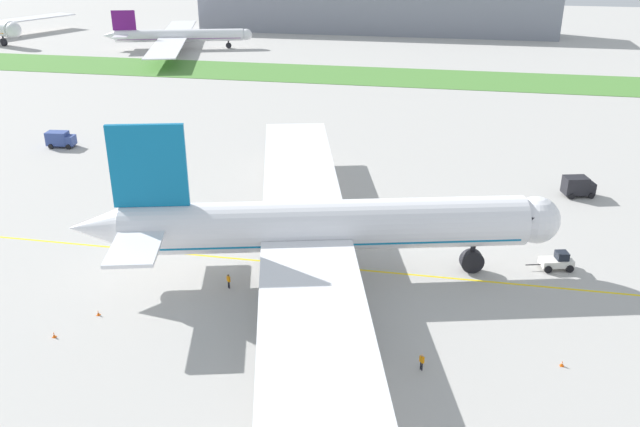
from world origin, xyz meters
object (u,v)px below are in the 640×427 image
(airliner_foreground, at_px, (319,227))
(traffic_cone_starboard_wing, at_px, (562,363))
(service_truck_catering_van, at_px, (578,186))
(parked_airliner_far_centre, at_px, (177,36))
(traffic_cone_near_nose, at_px, (54,335))
(ground_crew_marshaller_front, at_px, (229,280))
(ground_crew_wingwalker_port, at_px, (329,269))
(traffic_cone_port_wing, at_px, (98,313))
(service_truck_baggage_loader, at_px, (291,136))
(pushback_tug, at_px, (557,261))
(service_truck_fuel_bowser, at_px, (60,139))
(ground_crew_wingwalker_starboard, at_px, (422,360))

(airliner_foreground, distance_m, traffic_cone_starboard_wing, 28.93)
(service_truck_catering_van, relative_size, parked_airliner_far_centre, 0.06)
(airliner_foreground, relative_size, parked_airliner_far_centre, 1.12)
(parked_airliner_far_centre, bearing_deg, traffic_cone_near_nose, -72.07)
(ground_crew_marshaller_front, relative_size, service_truck_catering_van, 0.35)
(ground_crew_wingwalker_port, distance_m, traffic_cone_port_wing, 25.61)
(service_truck_baggage_loader, distance_m, service_truck_catering_van, 50.78)
(pushback_tug, xyz_separation_m, ground_crew_marshaller_front, (-36.68, -11.75, 0.07))
(traffic_cone_port_wing, xyz_separation_m, traffic_cone_starboard_wing, (46.33, 0.09, 0.00))
(traffic_cone_port_wing, relative_size, service_truck_fuel_bowser, 0.11)
(service_truck_baggage_loader, distance_m, parked_airliner_far_centre, 110.80)
(traffic_cone_starboard_wing, distance_m, service_truck_baggage_loader, 72.91)
(traffic_cone_port_wing, distance_m, service_truck_fuel_bowser, 62.04)
(pushback_tug, distance_m, ground_crew_wingwalker_port, 27.01)
(service_truck_baggage_loader, bearing_deg, service_truck_fuel_bowser, -166.80)
(airliner_foreground, relative_size, ground_crew_marshaller_front, 50.08)
(service_truck_baggage_loader, xyz_separation_m, service_truck_fuel_bowser, (-41.06, -9.63, 0.02))
(pushback_tug, height_order, ground_crew_wingwalker_starboard, pushback_tug)
(airliner_foreground, distance_m, ground_crew_wingwalker_starboard, 20.76)
(airliner_foreground, bearing_deg, traffic_cone_near_nose, -143.50)
(ground_crew_marshaller_front, bearing_deg, airliner_foreground, 26.72)
(ground_crew_wingwalker_port, height_order, traffic_cone_port_wing, ground_crew_wingwalker_port)
(service_truck_fuel_bowser, bearing_deg, service_truck_catering_van, -4.63)
(airliner_foreground, bearing_deg, ground_crew_marshaller_front, -153.28)
(traffic_cone_port_wing, distance_m, traffic_cone_starboard_wing, 46.33)
(traffic_cone_starboard_wing, relative_size, service_truck_fuel_bowser, 0.11)
(ground_crew_wingwalker_starboard, bearing_deg, traffic_cone_near_nose, -177.45)
(service_truck_baggage_loader, distance_m, service_truck_fuel_bowser, 42.18)
(traffic_cone_port_wing, bearing_deg, traffic_cone_starboard_wing, 0.11)
(parked_airliner_far_centre, bearing_deg, ground_crew_wingwalker_starboard, -60.95)
(traffic_cone_starboard_wing, relative_size, service_truck_catering_van, 0.12)
(pushback_tug, bearing_deg, traffic_cone_port_wing, -157.79)
(ground_crew_wingwalker_port, relative_size, service_truck_fuel_bowser, 0.34)
(traffic_cone_near_nose, relative_size, traffic_cone_starboard_wing, 1.00)
(ground_crew_wingwalker_starboard, distance_m, traffic_cone_near_nose, 35.94)
(ground_crew_marshaller_front, bearing_deg, service_truck_baggage_loader, 95.62)
(airliner_foreground, bearing_deg, service_truck_baggage_loader, 106.77)
(ground_crew_wingwalker_starboard, relative_size, service_truck_catering_van, 0.35)
(ground_crew_wingwalker_starboard, relative_size, traffic_cone_starboard_wing, 2.96)
(traffic_cone_port_wing, relative_size, traffic_cone_starboard_wing, 1.00)
(service_truck_fuel_bowser, bearing_deg, traffic_cone_near_nose, -59.98)
(traffic_cone_near_nose, height_order, service_truck_baggage_loader, service_truck_baggage_loader)
(pushback_tug, bearing_deg, airliner_foreground, -165.55)
(ground_crew_marshaller_front, relative_size, service_truck_fuel_bowser, 0.33)
(traffic_cone_near_nose, bearing_deg, traffic_cone_starboard_wing, 5.44)
(ground_crew_wingwalker_port, xyz_separation_m, ground_crew_marshaller_front, (-10.61, -4.69, -0.00))
(ground_crew_wingwalker_port, bearing_deg, traffic_cone_starboard_wing, -27.59)
(service_truck_fuel_bowser, height_order, service_truck_catering_van, service_truck_catering_van)
(ground_crew_wingwalker_starboard, bearing_deg, parked_airliner_far_centre, 119.05)
(ground_crew_marshaller_front, bearing_deg, parked_airliner_far_centre, 114.07)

